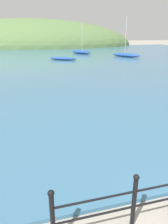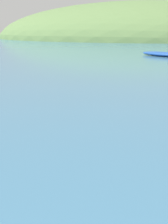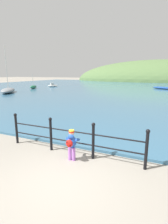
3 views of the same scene
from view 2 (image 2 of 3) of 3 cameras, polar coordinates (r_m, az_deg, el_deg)
water at (r=32.09m, az=9.49°, el=10.48°), size 80.00×60.00×0.10m
far_hillside at (r=65.24m, az=10.36°, el=12.93°), size 59.14×32.52×14.75m
boat_far_right at (r=29.34m, az=14.05°, el=10.25°), size 4.06×3.47×0.39m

